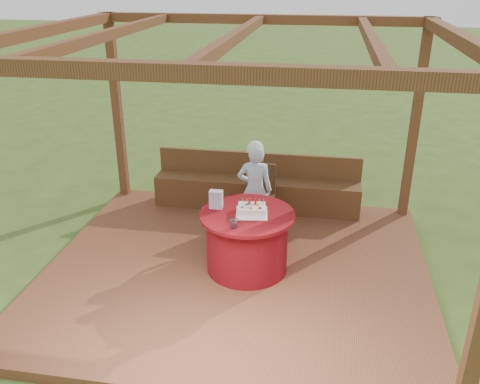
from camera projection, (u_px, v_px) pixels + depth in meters
name	position (u px, v px, depth m)	size (l,w,h in m)	color
ground	(237.00, 276.00, 6.11)	(60.00, 60.00, 0.00)	#36531B
deck	(236.00, 272.00, 6.08)	(4.50, 4.00, 0.12)	brown
pergola	(236.00, 75.00, 5.13)	(4.50, 4.00, 2.72)	brown
bench	(257.00, 190.00, 7.50)	(3.00, 0.42, 0.80)	brown
table	(247.00, 241.00, 5.90)	(1.09, 1.09, 0.73)	maroon
chair	(260.00, 193.00, 6.93)	(0.41, 0.41, 0.85)	#3E2913
elderly_woman	(255.00, 188.00, 6.59)	(0.48, 0.33, 1.30)	#96C3DF
birthday_cake	(252.00, 209.00, 5.73)	(0.40, 0.40, 0.17)	white
gift_bag	(216.00, 199.00, 5.85)	(0.15, 0.10, 0.21)	#EC98C7
drinking_glass	(234.00, 224.00, 5.41)	(0.10, 0.10, 0.10)	silver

